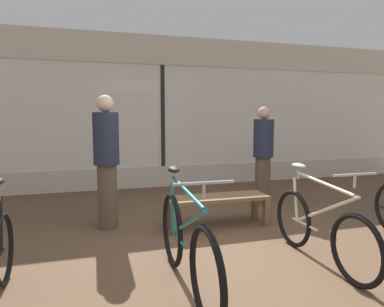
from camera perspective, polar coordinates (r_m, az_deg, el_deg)
The scene contains 7 objects.
ground_plane at distance 3.81m, azimuth 8.22°, elevation -17.31°, with size 24.00×24.00×0.00m, color brown.
shop_back_wall at distance 7.38m, azimuth -4.94°, elevation 7.10°, with size 12.00×0.08×3.20m.
bicycle_left at distance 3.07m, azimuth -1.05°, elevation -14.94°, with size 0.46×1.82×1.05m.
bicycle_right at distance 3.84m, azimuth 20.49°, elevation -11.52°, with size 0.46×1.66×1.01m.
display_bench at distance 4.77m, azimuth 4.26°, elevation -7.97°, with size 1.40×0.44×0.43m.
customer_near_rack at distance 4.71m, azimuth -14.06°, elevation -0.87°, with size 0.37×0.37×1.80m.
customer_by_window at distance 6.00m, azimuth 11.77°, elevation 0.01°, with size 0.46×0.46×1.68m.
Camera 1 is at (-1.48, -3.17, 1.51)m, focal length 32.00 mm.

